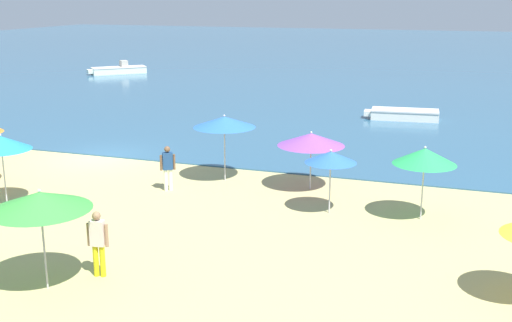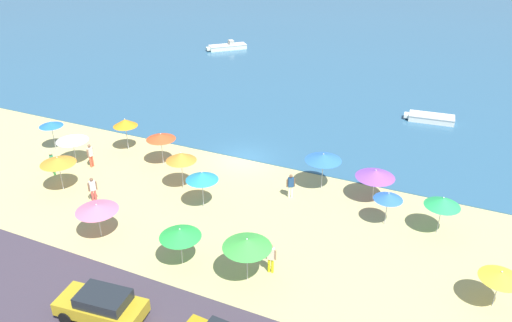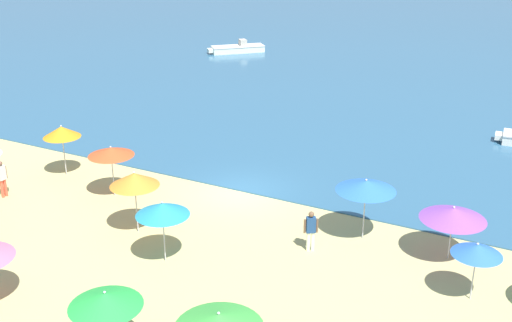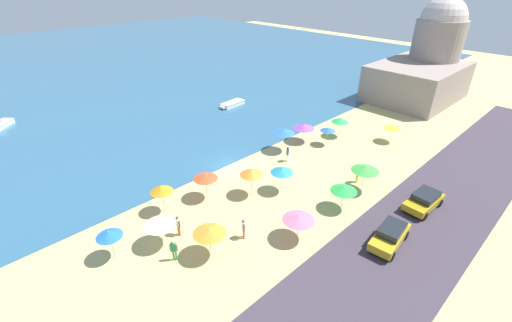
{
  "view_description": "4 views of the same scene",
  "coord_description": "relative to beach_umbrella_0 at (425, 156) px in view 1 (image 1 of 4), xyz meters",
  "views": [
    {
      "loc": [
        15.55,
        -24.05,
        7.06
      ],
      "look_at": [
        9.12,
        -5.47,
        1.93
      ],
      "focal_mm": 45.0,
      "sensor_mm": 36.0,
      "label": 1
    },
    {
      "loc": [
        14.4,
        -29.69,
        17.02
      ],
      "look_at": [
        2.31,
        -2.97,
        1.76
      ],
      "focal_mm": 35.0,
      "sensor_mm": 36.0,
      "label": 2
    },
    {
      "loc": [
        13.41,
        -24.15,
        12.53
      ],
      "look_at": [
        0.71,
        0.08,
        1.67
      ],
      "focal_mm": 45.0,
      "sensor_mm": 36.0,
      "label": 3
    },
    {
      "loc": [
        -19.17,
        -24.06,
        17.69
      ],
      "look_at": [
        1.41,
        -2.65,
        1.02
      ],
      "focal_mm": 24.0,
      "sensor_mm": 36.0,
      "label": 4
    }
  ],
  "objects": [
    {
      "name": "skiff_nearshore",
      "position": [
        -29.51,
        30.8,
        -1.7
      ],
      "size": [
        4.55,
        4.45,
        1.16
      ],
      "color": "silver",
      "rests_on": "sea"
    },
    {
      "name": "beach_umbrella_8",
      "position": [
        -4.21,
        2.07,
        -0.21
      ],
      "size": [
        2.49,
        2.49,
        2.19
      ],
      "color": "#B2B2B7",
      "rests_on": "ground_plane"
    },
    {
      "name": "bather_0",
      "position": [
        -7.43,
        -7.15,
        -1.11
      ],
      "size": [
        0.56,
        0.28,
        1.76
      ],
      "color": "yellow",
      "rests_on": "ground_plane"
    },
    {
      "name": "beach_umbrella_9",
      "position": [
        -7.65,
        2.09,
        0.22
      ],
      "size": [
        2.4,
        2.4,
        2.6
      ],
      "color": "#B2B2B7",
      "rests_on": "ground_plane"
    },
    {
      "name": "beach_umbrella_5",
      "position": [
        -13.69,
        -3.13,
        0.08
      ],
      "size": [
        2.02,
        2.02,
        2.5
      ],
      "color": "#B2B2B7",
      "rests_on": "ground_plane"
    },
    {
      "name": "beach_umbrella_0",
      "position": [
        0.0,
        0.0,
        0.0
      ],
      "size": [
        2.02,
        2.02,
        2.43
      ],
      "color": "#B2B2B7",
      "rests_on": "ground_plane"
    },
    {
      "name": "sea",
      "position": [
        -14.18,
        58.78,
        -2.07
      ],
      "size": [
        150.0,
        110.0,
        0.05
      ],
      "primitive_type": "cube",
      "color": "#2D5B7A",
      "rests_on": "ground_plane"
    },
    {
      "name": "skiff_offshore",
      "position": [
        -2.48,
        16.9,
        -1.76
      ],
      "size": [
        4.28,
        1.86,
        0.58
      ],
      "color": "white",
      "rests_on": "sea"
    },
    {
      "name": "bather_3",
      "position": [
        -9.13,
        0.15,
        -1.15
      ],
      "size": [
        0.49,
        0.38,
        1.69
      ],
      "color": "#F4F6CC",
      "rests_on": "ground_plane"
    },
    {
      "name": "ground_plane",
      "position": [
        -14.18,
        3.78,
        -2.1
      ],
      "size": [
        160.0,
        160.0,
        0.0
      ],
      "primitive_type": "plane",
      "color": "tan"
    },
    {
      "name": "beach_umbrella_13",
      "position": [
        -8.27,
        -8.2,
        0.18
      ],
      "size": [
        2.46,
        2.46,
        2.57
      ],
      "color": "#B2B2B7",
      "rests_on": "ground_plane"
    },
    {
      "name": "beach_umbrella_14",
      "position": [
        -2.94,
        -0.37,
        -0.18
      ],
      "size": [
        1.7,
        1.7,
        2.18
      ],
      "color": "#B2B2B7",
      "rests_on": "ground_plane"
    }
  ]
}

